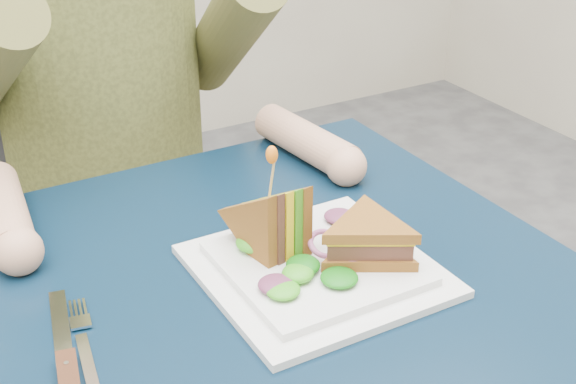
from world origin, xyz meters
TOP-DOWN VIEW (x-y plane):
  - table at (0.00, 0.00)m, footprint 0.75×0.75m
  - chair at (0.00, 0.67)m, footprint 0.42×0.40m
  - diner at (-0.00, 0.55)m, footprint 0.54×0.59m
  - plate at (0.07, -0.01)m, footprint 0.26×0.26m
  - sandwich_flat at (0.12, -0.03)m, footprint 0.18×0.18m
  - sandwich_upright at (0.04, 0.04)m, footprint 0.08×0.13m
  - fork at (-0.21, -0.01)m, footprint 0.05×0.18m
  - knife at (-0.24, -0.04)m, footprint 0.06×0.22m
  - toothpick at (0.04, 0.04)m, footprint 0.01×0.01m
  - toothpick_frill at (0.04, 0.04)m, footprint 0.01×0.01m
  - lettuce_spill at (0.07, 0.00)m, footprint 0.15×0.13m
  - onion_ring at (0.08, -0.00)m, footprint 0.04×0.04m

SIDE VIEW (x-z plane):
  - chair at x=0.00m, z-range 0.08..1.01m
  - table at x=0.00m, z-range 0.29..1.02m
  - fork at x=-0.21m, z-range 0.73..0.74m
  - knife at x=-0.24m, z-range 0.73..0.74m
  - plate at x=0.07m, z-range 0.73..0.75m
  - lettuce_spill at x=0.07m, z-range 0.75..0.77m
  - onion_ring at x=0.08m, z-range 0.75..0.78m
  - sandwich_flat at x=0.12m, z-range 0.75..0.80m
  - sandwich_upright at x=0.04m, z-range 0.72..0.85m
  - toothpick at x=0.04m, z-range 0.82..0.88m
  - toothpick_frill at x=0.04m, z-range 0.87..0.89m
  - diner at x=0.00m, z-range 0.54..1.29m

